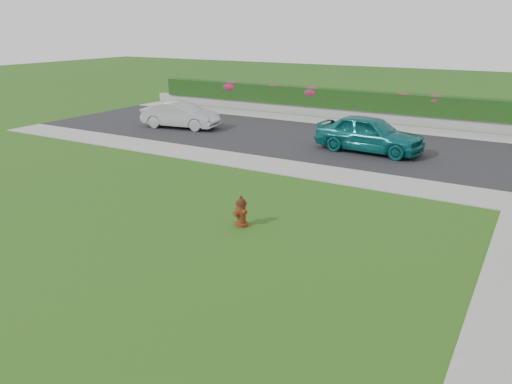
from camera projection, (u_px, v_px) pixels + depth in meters
The scene contains 14 objects.
ground at pixel (179, 271), 11.44m from camera, with size 120.00×120.00×0.00m, color black.
street_far at pixel (275, 136), 25.28m from camera, with size 26.00×8.00×0.04m, color black.
sidewalk_far at pixel (201, 154), 21.67m from camera, with size 24.00×2.00×0.04m, color gray.
sidewalk_beyond at pixel (382, 127), 27.46m from camera, with size 34.00×2.00×0.04m, color gray.
retaining_wall at pixel (390, 118), 28.60m from camera, with size 34.00×0.40×0.60m, color gray.
hedge at pixel (392, 103), 28.41m from camera, with size 32.00×0.90×1.10m, color black.
fire_hydrant at pixel (241, 212), 13.88m from camera, with size 0.45×0.43×0.88m.
sedan_teal at pixel (370, 134), 21.79m from camera, with size 1.89×4.71×1.60m, color #0C5D5F.
sedan_silver at pixel (181, 115), 26.95m from camera, with size 1.48×4.24×1.40m, color #B0B2B9.
flower_clump_a at pixel (231, 87), 33.44m from camera, with size 1.42×0.91×0.71m, color #A41C48.
flower_clump_b at pixel (273, 88), 31.87m from camera, with size 1.02×0.66×0.51m, color #A41C48.
flower_clump_c at pixel (312, 92), 30.61m from camera, with size 1.31×0.84×0.65m, color #A41C48.
flower_clump_d at pixel (402, 98), 27.94m from camera, with size 1.06×0.68×0.53m, color #A41C48.
flower_clump_e at pixel (435, 100), 27.09m from camera, with size 1.14×0.73×0.57m, color #A41C48.
Camera 1 is at (6.71, -7.97, 5.36)m, focal length 35.00 mm.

